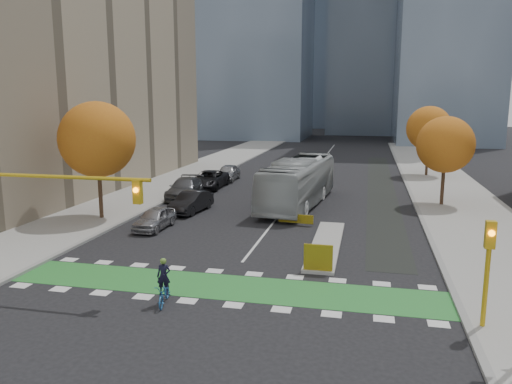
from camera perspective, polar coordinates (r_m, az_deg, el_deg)
The scene contains 23 objects.
ground at distance 21.63m, azimuth -4.93°, elevation -12.13°, with size 300.00×300.00×0.00m, color black.
sidewalk_west at distance 44.44m, azimuth -13.79°, elevation -0.47°, with size 7.00×120.00×0.15m, color gray.
sidewalk_east at distance 40.54m, azimuth 22.87°, elevation -2.05°, with size 7.00×120.00×0.15m, color gray.
curb_west at distance 43.01m, azimuth -9.61°, elevation -0.67°, with size 0.30×120.00×0.16m, color gray.
curb_east at distance 40.05m, azimuth 17.94°, elevation -1.87°, with size 0.30×120.00×0.16m, color gray.
bike_crossing at distance 22.96m, azimuth -3.78°, elevation -10.72°, with size 20.00×3.00×0.01m, color #287C30.
centre_line at distance 59.90m, azimuth 6.69°, elevation 2.48°, with size 0.15×70.00×0.01m, color silver.
bike_lane_paint at distance 49.72m, azimuth 14.07°, elevation 0.58°, with size 2.50×50.00×0.01m, color black.
median_island at distance 29.27m, azimuth 8.02°, elevation -5.93°, with size 1.60×10.00×0.16m, color gray.
hazard_board at distance 24.49m, azimuth 7.12°, elevation -7.44°, with size 1.40×0.12×1.30m, color yellow.
building_west at distance 51.06m, azimuth -24.35°, elevation 14.32°, with size 16.00×44.00×25.00m, color gray.
tree_west at distance 36.02m, azimuth -17.68°, elevation 5.73°, with size 5.20×5.20×8.22m.
tree_east_near at distance 41.56m, azimuth 20.83°, elevation 5.08°, with size 4.40×4.40×7.08m.
tree_east_far at distance 57.44m, azimuth 19.17°, elevation 6.88°, with size 4.80×4.80×7.65m.
traffic_signal_west at distance 23.63m, azimuth -24.15°, elevation -0.85°, with size 8.53×0.56×5.20m.
traffic_signal_east at distance 19.81m, azimuth 25.02°, elevation -6.87°, with size 0.35×0.43×4.10m.
cyclist at distance 21.19m, azimuth -10.45°, elevation -10.84°, with size 0.91×1.80×1.98m.
bus at distance 39.68m, azimuth 4.89°, elevation 1.15°, with size 3.15×13.48×3.75m, color #A7ADAE.
parked_car_a at distance 33.16m, azimuth -11.50°, elevation -2.97°, with size 1.65×4.11×1.40m, color #95959A.
parked_car_b at distance 37.62m, azimuth -7.42°, elevation -1.13°, with size 1.64×4.69×1.55m, color black.
parked_car_c at distance 43.03m, azimuth -8.12°, elevation 0.42°, with size 2.37×5.82×1.69m, color #4D4E52.
parked_car_d at distance 47.52m, azimuth -5.44°, elevation 1.41°, with size 2.75×5.96×1.66m, color black.
parked_car_e at distance 52.10m, azimuth -3.22°, elevation 2.23°, with size 1.93×4.80×1.63m, color #95969A.
Camera 1 is at (6.14, -19.00, 8.32)m, focal length 35.00 mm.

